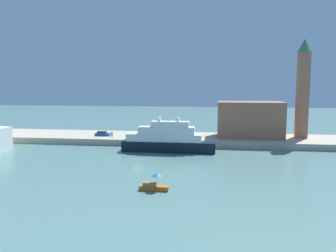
% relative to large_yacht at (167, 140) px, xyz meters
% --- Properties ---
extents(ground, '(400.00, 400.00, 0.00)m').
position_rel_large_yacht_xyz_m(ground, '(-5.62, -9.70, -3.17)').
color(ground, slate).
extents(quay_dock, '(110.00, 18.98, 1.80)m').
position_rel_large_yacht_xyz_m(quay_dock, '(-5.62, 15.79, -2.28)').
color(quay_dock, '#ADA38E').
rests_on(quay_dock, ground).
extents(large_yacht, '(24.15, 4.06, 10.48)m').
position_rel_large_yacht_xyz_m(large_yacht, '(0.00, 0.00, 0.00)').
color(large_yacht, black).
rests_on(large_yacht, ground).
extents(small_motorboat, '(4.81, 1.72, 2.98)m').
position_rel_large_yacht_xyz_m(small_motorboat, '(2.59, -32.54, -2.17)').
color(small_motorboat, '#C66019').
rests_on(small_motorboat, ground).
extents(harbor_building, '(18.98, 11.13, 10.55)m').
position_rel_large_yacht_xyz_m(harbor_building, '(22.44, 17.15, 3.90)').
color(harbor_building, '#9E664C').
rests_on(harbor_building, quay_dock).
extents(bell_tower, '(4.06, 4.06, 28.64)m').
position_rel_large_yacht_xyz_m(bell_tower, '(37.31, 17.77, 13.97)').
color(bell_tower, '#9E664C').
rests_on(bell_tower, quay_dock).
extents(parked_car, '(4.58, 1.80, 1.40)m').
position_rel_large_yacht_xyz_m(parked_car, '(-21.90, 13.05, -0.78)').
color(parked_car, '#1E4C99').
rests_on(parked_car, quay_dock).
extents(person_figure, '(0.36, 0.36, 1.73)m').
position_rel_large_yacht_xyz_m(person_figure, '(-18.40, 11.36, -0.58)').
color(person_figure, '#4C4C4C').
rests_on(person_figure, quay_dock).
extents(mooring_bollard, '(0.50, 0.50, 0.64)m').
position_rel_large_yacht_xyz_m(mooring_bollard, '(-6.81, 7.82, -1.06)').
color(mooring_bollard, black).
rests_on(mooring_bollard, quay_dock).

